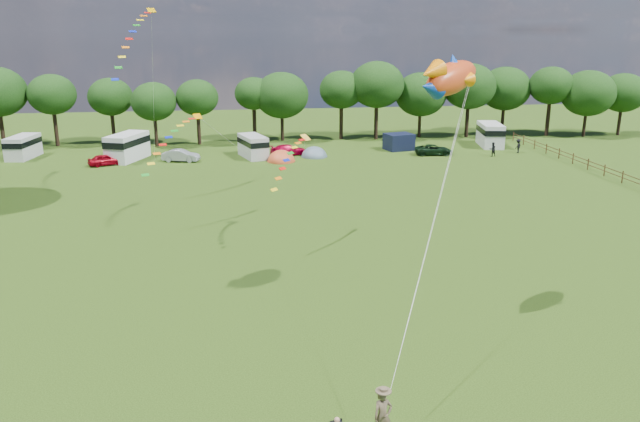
{
  "coord_description": "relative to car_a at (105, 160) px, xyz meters",
  "views": [
    {
      "loc": [
        -4.91,
        -26.55,
        14.16
      ],
      "look_at": [
        0.0,
        8.0,
        4.0
      ],
      "focal_mm": 35.0,
      "sensor_mm": 36.0,
      "label": 1
    }
  ],
  "objects": [
    {
      "name": "car_d",
      "position": [
        37.14,
        0.71,
        -0.01
      ],
      "size": [
        4.63,
        2.43,
        1.22
      ],
      "primitive_type": "imported",
      "rotation": [
        0.0,
        0.0,
        1.48
      ],
      "color": "black",
      "rests_on": "ground"
    },
    {
      "name": "streamer_kite_b",
      "position": [
        9.64,
        -22.35,
        6.14
      ],
      "size": [
        4.3,
        4.59,
        3.8
      ],
      "rotation": [
        0.0,
        0.0,
        0.43
      ],
      "color": "orange",
      "rests_on": "ground"
    },
    {
      "name": "car_b",
      "position": [
        7.95,
        0.95,
        0.06
      ],
      "size": [
        4.05,
        2.26,
        1.35
      ],
      "primitive_type": "imported",
      "rotation": [
        0.0,
        0.0,
        1.34
      ],
      "color": "#94989D",
      "rests_on": "ground"
    },
    {
      "name": "campervan_b",
      "position": [
        1.97,
        2.75,
        0.98
      ],
      "size": [
        4.55,
        6.58,
        2.97
      ],
      "rotation": [
        0.0,
        0.0,
        1.21
      ],
      "color": "silver",
      "rests_on": "ground"
    },
    {
      "name": "campervan_a",
      "position": [
        -10.04,
        5.59,
        0.76
      ],
      "size": [
        2.95,
        5.48,
        2.56
      ],
      "rotation": [
        0.0,
        0.0,
        1.43
      ],
      "color": "#BCBCBE",
      "rests_on": "ground"
    },
    {
      "name": "tent_greyblue",
      "position": [
        23.08,
        1.66,
        -0.59
      ],
      "size": [
        3.08,
        3.37,
        2.29
      ],
      "color": "slate",
      "rests_on": "ground"
    },
    {
      "name": "campervan_c",
      "position": [
        16.05,
        2.27,
        0.75
      ],
      "size": [
        3.55,
        5.58,
        2.54
      ],
      "rotation": [
        0.0,
        0.0,
        1.85
      ],
      "color": "#B5B5B7",
      "rests_on": "ground"
    },
    {
      "name": "ground_plane",
      "position": [
        18.63,
        -42.42,
        -0.62
      ],
      "size": [
        180.0,
        180.0,
        0.0
      ],
      "primitive_type": "plane",
      "color": "black",
      "rests_on": "ground"
    },
    {
      "name": "streamer_kite_c",
      "position": [
        17.69,
        -28.38,
        5.67
      ],
      "size": [
        3.19,
        5.0,
        2.82
      ],
      "rotation": [
        0.0,
        0.0,
        0.82
      ],
      "color": "yellow",
      "rests_on": "ground"
    },
    {
      "name": "tree_line",
      "position": [
        23.93,
        12.57,
        5.73
      ],
      "size": [
        102.98,
        10.98,
        10.27
      ],
      "color": "black",
      "rests_on": "ground"
    },
    {
      "name": "fish_kite",
      "position": [
        23.71,
        -40.71,
        11.39
      ],
      "size": [
        4.06,
        3.38,
        2.26
      ],
      "rotation": [
        0.0,
        -0.21,
        0.63
      ],
      "color": "#C63E15",
      "rests_on": "ground"
    },
    {
      "name": "awning_navy",
      "position": [
        33.91,
        4.5,
        0.38
      ],
      "size": [
        3.7,
        3.26,
        1.98
      ],
      "primitive_type": "cube",
      "rotation": [
        0.0,
        0.0,
        0.24
      ],
      "color": "black",
      "rests_on": "ground"
    },
    {
      "name": "fence",
      "position": [
        50.63,
        -7.92,
        0.09
      ],
      "size": [
        0.12,
        33.12,
        1.2
      ],
      "color": "#472D19",
      "rests_on": "ground"
    },
    {
      "name": "walker_a",
      "position": [
        43.61,
        -1.07,
        0.21
      ],
      "size": [
        0.85,
        0.58,
        1.65
      ],
      "primitive_type": "imported",
      "rotation": [
        0.0,
        0.0,
        3.25
      ],
      "color": "black",
      "rests_on": "ground"
    },
    {
      "name": "streamer_kite_a",
      "position": [
        6.06,
        -12.93,
        13.35
      ],
      "size": [
        3.44,
        5.57,
        5.8
      ],
      "rotation": [
        0.0,
        0.0,
        0.43
      ],
      "color": "#DA9D00",
      "rests_on": "ground"
    },
    {
      "name": "car_a",
      "position": [
        0.0,
        0.0,
        0.0
      ],
      "size": [
        3.97,
        2.77,
        1.23
      ],
      "primitive_type": "imported",
      "rotation": [
        0.0,
        0.0,
        1.97
      ],
      "color": "maroon",
      "rests_on": "ground"
    },
    {
      "name": "tent_orange",
      "position": [
        19.06,
        -0.47,
        -0.59
      ],
      "size": [
        3.17,
        3.47,
        2.48
      ],
      "color": "#C94C25",
      "rests_on": "ground"
    },
    {
      "name": "walker_b",
      "position": [
        47.47,
        0.49,
        0.22
      ],
      "size": [
        1.15,
        1.06,
        1.67
      ],
      "primitive_type": "imported",
      "rotation": [
        0.0,
        0.0,
        3.82
      ],
      "color": "black",
      "rests_on": "ground"
    },
    {
      "name": "campervan_d",
      "position": [
        46.01,
        5.43,
        0.92
      ],
      "size": [
        3.56,
        6.22,
        2.87
      ],
      "rotation": [
        0.0,
        0.0,
        1.38
      ],
      "color": "silver",
      "rests_on": "ground"
    },
    {
      "name": "kite_flyer",
      "position": [
        18.62,
        -50.28,
        0.37
      ],
      "size": [
        0.81,
        0.62,
        1.97
      ],
      "primitive_type": "imported",
      "rotation": [
        0.0,
        0.0,
        0.22
      ],
      "color": "brown",
      "rests_on": "ground"
    },
    {
      "name": "car_c",
      "position": [
        20.2,
        2.91,
        0.01
      ],
      "size": [
        4.47,
        2.75,
        1.25
      ],
      "primitive_type": "imported",
      "rotation": [
        0.0,
        0.0,
        1.83
      ],
      "color": "#9D0023",
      "rests_on": "ground"
    }
  ]
}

